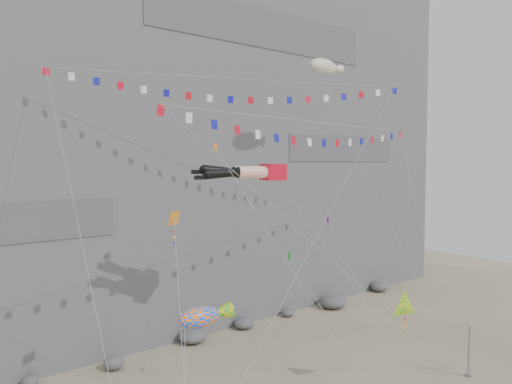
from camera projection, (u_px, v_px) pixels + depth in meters
cliff at (117, 85)px, 55.39m from camera, size 80.00×28.00×50.00m
talus_boulders at (192, 336)px, 45.37m from camera, size 60.00×3.00×1.20m
anchor_pole_right at (469, 351)px, 38.15m from camera, size 0.12×0.12×3.98m
legs_kite at (249, 172)px, 35.48m from camera, size 8.13×16.94×21.09m
flag_banner_upper at (241, 79)px, 39.44m from camera, size 29.05×18.80×30.94m
flag_banner_lower at (317, 123)px, 35.96m from camera, size 28.18×7.82×22.35m
harlequin_kite at (174, 219)px, 29.03m from camera, size 5.33×9.77×16.42m
fish_windsock at (199, 317)px, 26.24m from camera, size 5.69×5.37×10.17m
delta_kite at (405, 307)px, 34.54m from camera, size 6.21×6.95×10.31m
blimp_windsock at (323, 67)px, 44.94m from camera, size 4.70×13.53×28.09m
small_kite_a at (218, 152)px, 34.39m from camera, size 4.09×14.13×22.30m
small_kite_b at (329, 223)px, 38.47m from camera, size 2.48×10.21×15.44m
small_kite_c at (291, 259)px, 31.87m from camera, size 1.45×10.00×14.00m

